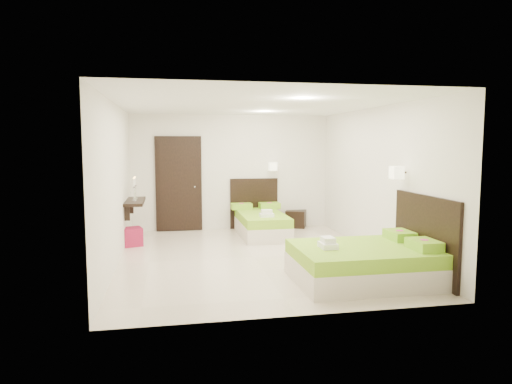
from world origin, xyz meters
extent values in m
plane|color=beige|center=(0.00, 0.00, 0.00)|extent=(5.50, 5.50, 0.00)
cube|color=beige|center=(0.51, 1.83, 0.15)|extent=(0.92, 1.85, 0.30)
cube|color=#6BA71A|center=(0.51, 1.83, 0.39)|extent=(0.92, 1.83, 0.18)
cube|color=black|center=(0.51, 2.72, 0.58)|extent=(1.11, 0.05, 1.16)
cube|color=#7EBA22|center=(0.19, 2.52, 0.55)|extent=(0.46, 0.31, 0.13)
cylinder|color=#E63693|center=(0.19, 2.52, 0.61)|extent=(0.11, 0.11, 0.00)
cube|color=#7EBA22|center=(0.84, 2.52, 0.55)|extent=(0.46, 0.31, 0.13)
cylinder|color=#E63693|center=(0.84, 2.52, 0.61)|extent=(0.11, 0.11, 0.00)
cube|color=white|center=(0.51, 1.32, 0.52)|extent=(0.28, 0.20, 0.07)
cube|color=white|center=(0.51, 1.32, 0.59)|extent=(0.21, 0.15, 0.07)
cube|color=white|center=(0.92, 2.57, 1.43)|extent=(0.17, 0.17, 0.18)
cylinder|color=#2D2116|center=(0.92, 2.65, 1.43)|extent=(0.03, 0.16, 0.03)
cube|color=beige|center=(1.28, -1.65, 0.16)|extent=(1.94, 1.45, 0.31)
cube|color=#6BA71A|center=(1.28, -1.65, 0.41)|extent=(1.92, 1.44, 0.19)
cube|color=black|center=(2.22, -1.65, 0.61)|extent=(0.05, 1.65, 1.21)
cube|color=#7EBA22|center=(2.01, -1.99, 0.57)|extent=(0.33, 0.48, 0.14)
cylinder|color=#E63693|center=(2.01, -1.99, 0.64)|extent=(0.12, 0.12, 0.00)
cube|color=#7EBA22|center=(2.01, -1.31, 0.57)|extent=(0.33, 0.48, 0.14)
cylinder|color=#E63693|center=(2.01, -1.31, 0.64)|extent=(0.12, 0.12, 0.00)
cube|color=white|center=(0.75, -1.65, 0.54)|extent=(0.21, 0.29, 0.08)
cube|color=white|center=(0.75, -1.65, 0.62)|extent=(0.16, 0.22, 0.08)
cube|color=white|center=(2.07, -1.04, 1.50)|extent=(0.17, 0.17, 0.19)
cylinder|color=#2D2116|center=(2.15, -1.04, 1.50)|extent=(0.16, 0.03, 0.03)
cube|color=black|center=(1.50, 2.63, 0.20)|extent=(0.57, 0.54, 0.40)
cube|color=maroon|center=(-2.12, 1.32, 0.17)|extent=(0.43, 0.43, 0.35)
cube|color=black|center=(-1.20, 2.71, 1.05)|extent=(1.02, 0.06, 2.14)
cube|color=black|center=(-1.20, 2.67, 1.05)|extent=(0.88, 0.04, 2.06)
cylinder|color=silver|center=(-0.85, 2.64, 1.00)|extent=(0.03, 0.10, 0.03)
cube|color=black|center=(-2.08, 1.60, 0.82)|extent=(0.35, 1.20, 0.06)
cube|color=black|center=(-2.19, 1.15, 0.67)|extent=(0.10, 0.04, 0.30)
cube|color=black|center=(-2.19, 2.05, 0.67)|extent=(0.10, 0.04, 0.30)
cylinder|color=silver|center=(-2.08, 1.45, 0.86)|extent=(0.10, 0.10, 0.02)
cylinder|color=silver|center=(-2.08, 1.45, 0.98)|extent=(0.02, 0.02, 0.22)
cone|color=silver|center=(-2.08, 1.45, 1.11)|extent=(0.07, 0.07, 0.04)
cylinder|color=white|center=(-2.08, 1.45, 1.20)|extent=(0.02, 0.02, 0.15)
sphere|color=#FFB23F|center=(-2.08, 1.45, 1.29)|extent=(0.02, 0.02, 0.02)
cylinder|color=silver|center=(-2.08, 1.75, 0.86)|extent=(0.10, 0.10, 0.02)
cylinder|color=silver|center=(-2.08, 1.75, 0.98)|extent=(0.02, 0.02, 0.22)
cone|color=silver|center=(-2.08, 1.75, 1.11)|extent=(0.07, 0.07, 0.04)
cylinder|color=white|center=(-2.08, 1.75, 1.20)|extent=(0.02, 0.02, 0.15)
sphere|color=#FFB23F|center=(-2.08, 1.75, 1.29)|extent=(0.02, 0.02, 0.02)
camera|label=1|loc=(-1.40, -7.57, 1.94)|focal=32.00mm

